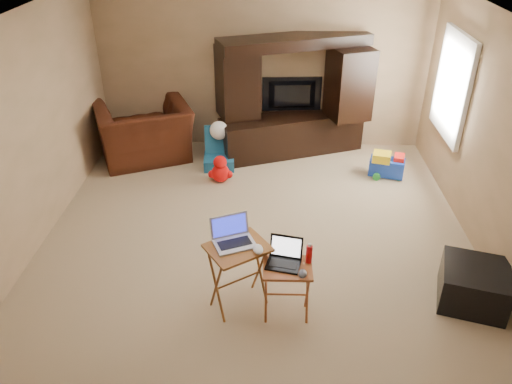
{
  "coord_description": "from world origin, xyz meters",
  "views": [
    {
      "loc": [
        0.15,
        -4.72,
        3.47
      ],
      "look_at": [
        0.0,
        -0.2,
        0.8
      ],
      "focal_mm": 35.0,
      "sensor_mm": 36.0,
      "label": 1
    }
  ],
  "objects_px": {
    "laptop_right": "(284,255)",
    "push_toy": "(387,164)",
    "recliner": "(144,132)",
    "ottoman": "(474,285)",
    "tray_table_right": "(287,291)",
    "laptop_left": "(234,234)",
    "entertainment_center": "(293,97)",
    "plush_toy": "(220,169)",
    "tray_table_left": "(238,276)",
    "mouse_right": "(303,274)",
    "mouse_left": "(258,249)",
    "television": "(292,96)",
    "child_rocker": "(219,149)",
    "water_bottle": "(309,254)"
  },
  "relations": [
    {
      "from": "recliner",
      "to": "ottoman",
      "type": "height_order",
      "value": "recliner"
    },
    {
      "from": "laptop_left",
      "to": "plush_toy",
      "type": "bearing_deg",
      "value": 75.9
    },
    {
      "from": "television",
      "to": "plush_toy",
      "type": "xyz_separation_m",
      "value": [
        -1.02,
        -1.16,
        -0.67
      ]
    },
    {
      "from": "laptop_left",
      "to": "mouse_right",
      "type": "relative_size",
      "value": 3.12
    },
    {
      "from": "television",
      "to": "plush_toy",
      "type": "relative_size",
      "value": 2.31
    },
    {
      "from": "child_rocker",
      "to": "plush_toy",
      "type": "distance_m",
      "value": 0.46
    },
    {
      "from": "recliner",
      "to": "laptop_right",
      "type": "bearing_deg",
      "value": 98.48
    },
    {
      "from": "plush_toy",
      "to": "tray_table_right",
      "type": "bearing_deg",
      "value": -71.39
    },
    {
      "from": "plush_toy",
      "to": "laptop_right",
      "type": "height_order",
      "value": "laptop_right"
    },
    {
      "from": "push_toy",
      "to": "laptop_right",
      "type": "relative_size",
      "value": 1.62
    },
    {
      "from": "child_rocker",
      "to": "mouse_left",
      "type": "relative_size",
      "value": 4.13
    },
    {
      "from": "plush_toy",
      "to": "push_toy",
      "type": "height_order",
      "value": "plush_toy"
    },
    {
      "from": "entertainment_center",
      "to": "mouse_left",
      "type": "bearing_deg",
      "value": -116.95
    },
    {
      "from": "television",
      "to": "child_rocker",
      "type": "relative_size",
      "value": 1.55
    },
    {
      "from": "television",
      "to": "mouse_left",
      "type": "xyz_separation_m",
      "value": [
        -0.41,
        -3.72,
        -0.13
      ]
    },
    {
      "from": "entertainment_center",
      "to": "plush_toy",
      "type": "bearing_deg",
      "value": -156.0
    },
    {
      "from": "laptop_left",
      "to": "mouse_left",
      "type": "height_order",
      "value": "laptop_left"
    },
    {
      "from": "plush_toy",
      "to": "tray_table_left",
      "type": "distance_m",
      "value": 2.52
    },
    {
      "from": "plush_toy",
      "to": "laptop_left",
      "type": "height_order",
      "value": "laptop_left"
    },
    {
      "from": "tray_table_right",
      "to": "entertainment_center",
      "type": "bearing_deg",
      "value": 87.2
    },
    {
      "from": "mouse_right",
      "to": "water_bottle",
      "type": "bearing_deg",
      "value": 72.0
    },
    {
      "from": "laptop_left",
      "to": "laptop_right",
      "type": "distance_m",
      "value": 0.49
    },
    {
      "from": "tray_table_right",
      "to": "laptop_left",
      "type": "relative_size",
      "value": 1.58
    },
    {
      "from": "push_toy",
      "to": "laptop_left",
      "type": "distance_m",
      "value": 3.41
    },
    {
      "from": "entertainment_center",
      "to": "laptop_right",
      "type": "height_order",
      "value": "entertainment_center"
    },
    {
      "from": "tray_table_left",
      "to": "mouse_right",
      "type": "distance_m",
      "value": 0.69
    },
    {
      "from": "mouse_right",
      "to": "laptop_left",
      "type": "bearing_deg",
      "value": 156.12
    },
    {
      "from": "television",
      "to": "recliner",
      "type": "bearing_deg",
      "value": 7.06
    },
    {
      "from": "television",
      "to": "laptop_right",
      "type": "distance_m",
      "value": 3.76
    },
    {
      "from": "child_rocker",
      "to": "mouse_right",
      "type": "bearing_deg",
      "value": -76.14
    },
    {
      "from": "laptop_right",
      "to": "mouse_left",
      "type": "xyz_separation_m",
      "value": [
        -0.23,
        0.04,
        0.03
      ]
    },
    {
      "from": "push_toy",
      "to": "tray_table_left",
      "type": "bearing_deg",
      "value": -109.91
    },
    {
      "from": "ottoman",
      "to": "water_bottle",
      "type": "height_order",
      "value": "water_bottle"
    },
    {
      "from": "laptop_right",
      "to": "push_toy",
      "type": "bearing_deg",
      "value": 74.05
    },
    {
      "from": "tray_table_left",
      "to": "mouse_right",
      "type": "relative_size",
      "value": 5.96
    },
    {
      "from": "mouse_right",
      "to": "water_bottle",
      "type": "relative_size",
      "value": 0.66
    },
    {
      "from": "entertainment_center",
      "to": "laptop_right",
      "type": "relative_size",
      "value": 7.26
    },
    {
      "from": "plush_toy",
      "to": "water_bottle",
      "type": "relative_size",
      "value": 2.22
    },
    {
      "from": "recliner",
      "to": "child_rocker",
      "type": "relative_size",
      "value": 2.24
    },
    {
      "from": "child_rocker",
      "to": "tray_table_left",
      "type": "distance_m",
      "value": 2.97
    },
    {
      "from": "plush_toy",
      "to": "push_toy",
      "type": "distance_m",
      "value": 2.39
    },
    {
      "from": "ottoman",
      "to": "tray_table_right",
      "type": "distance_m",
      "value": 1.86
    },
    {
      "from": "child_rocker",
      "to": "laptop_right",
      "type": "distance_m",
      "value": 3.19
    },
    {
      "from": "child_rocker",
      "to": "mouse_right",
      "type": "distance_m",
      "value": 3.36
    },
    {
      "from": "ottoman",
      "to": "mouse_left",
      "type": "bearing_deg",
      "value": -174.67
    },
    {
      "from": "tray_table_right",
      "to": "water_bottle",
      "type": "distance_m",
      "value": 0.43
    },
    {
      "from": "laptop_left",
      "to": "push_toy",
      "type": "bearing_deg",
      "value": 30.57
    },
    {
      "from": "entertainment_center",
      "to": "water_bottle",
      "type": "distance_m",
      "value": 3.53
    },
    {
      "from": "plush_toy",
      "to": "laptop_left",
      "type": "bearing_deg",
      "value": -81.03
    },
    {
      "from": "television",
      "to": "water_bottle",
      "type": "xyz_separation_m",
      "value": [
        0.05,
        -3.69,
        -0.2
      ]
    }
  ]
}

